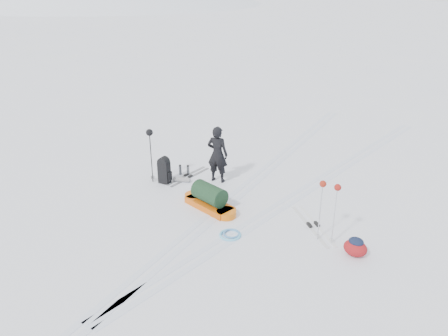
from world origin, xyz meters
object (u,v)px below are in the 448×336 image
(skier, at_px, (217,154))
(expedition_rucksack, at_px, (166,171))
(pulk_sled, at_px, (210,199))
(ski_poles_black, at_px, (150,139))

(skier, height_order, expedition_rucksack, skier)
(skier, xyz_separation_m, pulk_sled, (0.71, -1.40, -0.56))
(pulk_sled, relative_size, expedition_rucksack, 2.23)
(pulk_sled, xyz_separation_m, expedition_rucksack, (-1.83, 0.51, 0.11))
(pulk_sled, height_order, ski_poles_black, ski_poles_black)
(expedition_rucksack, bearing_deg, pulk_sled, -23.25)
(skier, distance_m, expedition_rucksack, 1.50)
(skier, distance_m, ski_poles_black, 1.89)
(skier, distance_m, pulk_sled, 1.67)
(ski_poles_black, bearing_deg, expedition_rucksack, 11.36)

